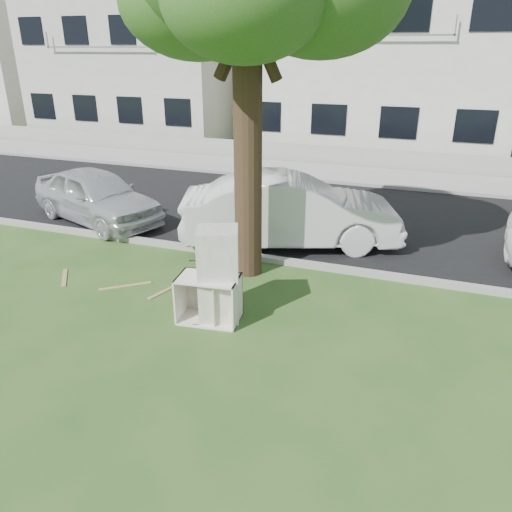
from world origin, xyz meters
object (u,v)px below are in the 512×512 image
(fridge, at_px, (218,275))
(car_center, at_px, (291,211))
(car_left, at_px, (97,196))
(cabinet, at_px, (209,299))

(fridge, distance_m, car_center, 3.75)
(car_center, distance_m, car_left, 5.27)
(cabinet, xyz_separation_m, car_center, (0.28, 3.89, 0.42))
(fridge, distance_m, cabinet, 0.45)
(cabinet, bearing_deg, car_center, 78.95)
(car_center, bearing_deg, fridge, 157.87)
(fridge, height_order, cabinet, fridge)
(cabinet, distance_m, car_center, 3.92)
(cabinet, relative_size, car_center, 0.21)
(car_left, bearing_deg, car_center, -67.93)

